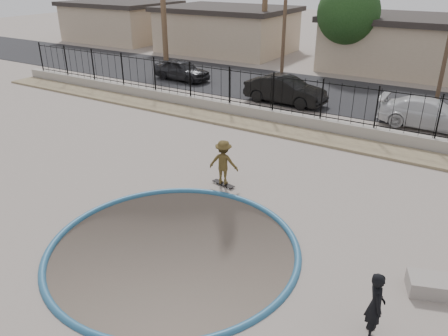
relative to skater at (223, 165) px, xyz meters
name	(u,v)px	position (x,y,z in m)	size (l,w,h in m)	color
ground	(329,141)	(0.85, 9.00, -1.90)	(120.00, 120.00, 2.20)	slate
bowl_pit	(174,248)	(0.85, -4.00, -0.80)	(6.84, 6.84, 1.80)	#4F433C
coping_ring	(174,248)	(0.85, -4.00, -0.80)	(7.04, 7.04, 0.20)	#245577
rock_strip	(310,136)	(0.85, 6.20, -0.75)	(42.00, 1.60, 0.11)	#968662
retaining_wall	(319,124)	(0.85, 7.30, -0.50)	(42.00, 0.45, 0.60)	gray
fence	(322,100)	(0.85, 7.30, 0.70)	(40.00, 0.04, 1.80)	black
street	(359,98)	(0.85, 14.00, -0.79)	(90.00, 8.00, 0.04)	black
house_west_far	(122,21)	(-27.15, 23.50, 1.17)	(10.60, 8.60, 3.90)	tan
house_west	(227,29)	(-14.15, 23.50, 1.17)	(11.60, 8.60, 3.90)	tan
house_center	(399,43)	(0.85, 23.50, 1.17)	(10.60, 8.60, 3.90)	tan
utility_pole_left	(285,7)	(-5.15, 16.00, 3.90)	(1.70, 0.24, 9.00)	#473323
street_tree_left	(348,13)	(-2.15, 20.00, 3.38)	(4.32, 4.32, 6.36)	#473323
skater	(223,165)	(0.00, 0.00, 0.00)	(1.04, 0.60, 1.61)	brown
skateboard	(224,184)	(0.00, 0.00, -0.74)	(0.94, 0.40, 0.08)	black
videographer	(375,305)	(6.31, -4.26, -0.02)	(0.57, 0.37, 1.56)	black
concrete_ledge	(443,287)	(7.43, -2.10, -0.60)	(1.60, 0.70, 0.40)	gray
car_a	(182,70)	(-10.77, 12.00, -0.07)	(1.64, 4.07, 1.39)	black
car_b	(285,90)	(-2.43, 10.55, -0.01)	(1.61, 4.62, 1.52)	black
car_c	(430,114)	(5.19, 10.40, -0.08)	(1.92, 4.72, 1.37)	silver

